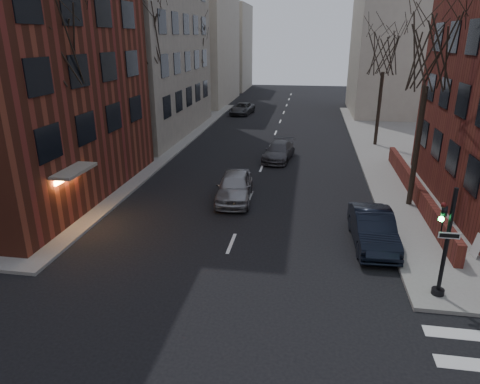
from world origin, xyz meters
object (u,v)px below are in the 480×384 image
at_px(tree_left_c, 195,44).
at_px(car_lane_silver, 235,186).
at_px(parked_sedan, 373,229).
at_px(car_lane_gray, 279,151).
at_px(tree_left_b, 145,35).
at_px(tree_right_a, 431,53).
at_px(tree_right_b, 385,53).
at_px(streetlamp_far, 207,81).
at_px(streetlamp_near, 136,109).
at_px(traffic_signal, 443,250).
at_px(car_lane_far, 242,109).
at_px(tree_left_a, 49,43).

relative_size(tree_left_c, car_lane_silver, 2.04).
height_order(parked_sedan, car_lane_silver, car_lane_silver).
height_order(parked_sedan, car_lane_gray, parked_sedan).
xyz_separation_m(tree_left_b, tree_right_a, (17.60, -8.00, -0.88)).
xyz_separation_m(tree_right_b, car_lane_silver, (-9.60, -14.59, -6.78)).
distance_m(tree_left_b, car_lane_silver, 14.26).
xyz_separation_m(streetlamp_far, car_lane_gray, (9.23, -15.73, -3.57)).
bearing_deg(streetlamp_near, traffic_signal, -38.87).
bearing_deg(streetlamp_far, tree_left_c, -106.70).
distance_m(tree_left_c, car_lane_far, 10.25).
relative_size(tree_right_a, streetlamp_near, 1.55).
xyz_separation_m(tree_left_b, streetlamp_far, (0.60, 16.00, -4.68)).
bearing_deg(streetlamp_near, car_lane_gray, 24.81).
bearing_deg(car_lane_gray, car_lane_far, 114.35).
bearing_deg(parked_sedan, streetlamp_near, 145.10).
height_order(tree_left_a, streetlamp_near, tree_left_a).
relative_size(streetlamp_far, parked_sedan, 1.32).
distance_m(tree_right_a, car_lane_silver, 12.03).
distance_m(tree_left_b, tree_right_a, 19.35).
bearing_deg(tree_right_a, car_lane_far, 116.08).
relative_size(parked_sedan, car_lane_silver, 1.00).
height_order(tree_left_a, tree_right_a, tree_left_a).
bearing_deg(tree_left_a, parked_sedan, -4.26).
bearing_deg(streetlamp_far, tree_right_b, -30.47).
relative_size(tree_left_c, tree_right_b, 1.06).
xyz_separation_m(traffic_signal, tree_left_a, (-16.74, 5.01, 6.56)).
xyz_separation_m(traffic_signal, parked_sedan, (-1.74, 3.89, -1.12)).
relative_size(tree_left_b, parked_sedan, 2.27).
distance_m(streetlamp_far, parked_sedan, 32.67).
xyz_separation_m(tree_right_b, car_lane_gray, (-7.77, -5.73, -6.92)).
xyz_separation_m(traffic_signal, tree_right_a, (0.86, 9.01, 6.12)).
distance_m(traffic_signal, tree_left_a, 18.66).
xyz_separation_m(streetlamp_far, car_lane_silver, (7.40, -24.59, -3.43)).
bearing_deg(parked_sedan, tree_left_c, 116.39).
xyz_separation_m(tree_right_b, parked_sedan, (-2.60, -19.12, -6.80)).
bearing_deg(tree_left_b, tree_left_a, -90.00).
distance_m(streetlamp_near, car_lane_gray, 10.77).
distance_m(tree_left_a, tree_left_c, 26.00).
bearing_deg(tree_left_a, tree_left_c, 90.00).
bearing_deg(streetlamp_far, traffic_signal, -63.94).
xyz_separation_m(car_lane_silver, car_lane_far, (-4.09, 28.55, -0.14)).
relative_size(tree_left_a, streetlamp_far, 1.63).
distance_m(tree_left_b, tree_right_b, 18.64).
xyz_separation_m(tree_left_b, car_lane_far, (3.91, 19.96, -8.24)).
distance_m(traffic_signal, streetlamp_near, 20.86).
relative_size(tree_right_b, streetlamp_near, 1.46).
relative_size(car_lane_silver, car_lane_far, 0.99).
relative_size(tree_left_a, tree_left_b, 0.95).
bearing_deg(streetlamp_near, streetlamp_far, 90.00).
bearing_deg(traffic_signal, tree_right_a, 84.53).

